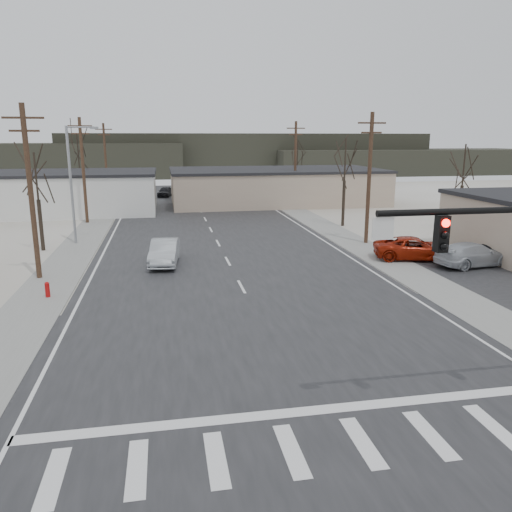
{
  "coord_description": "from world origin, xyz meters",
  "views": [
    {
      "loc": [
        -4.05,
        -18.31,
        8.13
      ],
      "look_at": [
        0.18,
        4.56,
        2.6
      ],
      "focal_mm": 35.0,
      "sensor_mm": 36.0,
      "label": 1
    }
  ],
  "objects": [
    {
      "name": "ground",
      "position": [
        0.0,
        0.0,
        0.0
      ],
      "size": [
        140.0,
        140.0,
        0.0
      ],
      "primitive_type": "plane",
      "color": "white",
      "rests_on": "ground"
    },
    {
      "name": "upole_right_b",
      "position": [
        11.5,
        40.0,
        5.22
      ],
      "size": [
        2.2,
        0.3,
        10.0
      ],
      "color": "#493222",
      "rests_on": "ground"
    },
    {
      "name": "tree_right_far",
      "position": [
        15.0,
        52.0,
        5.58
      ],
      "size": [
        3.52,
        3.52,
        7.84
      ],
      "color": "#32261E",
      "rests_on": "ground"
    },
    {
      "name": "cross_road",
      "position": [
        0.0,
        0.0,
        0.02
      ],
      "size": [
        90.0,
        10.0,
        0.04
      ],
      "primitive_type": "cube",
      "color": "black",
      "rests_on": "ground"
    },
    {
      "name": "upole_right_a",
      "position": [
        11.5,
        18.0,
        5.22
      ],
      "size": [
        2.2,
        0.3,
        10.0
      ],
      "color": "#493222",
      "rests_on": "ground"
    },
    {
      "name": "hill_center",
      "position": [
        15.0,
        96.0,
        4.5
      ],
      "size": [
        80.0,
        18.0,
        9.0
      ],
      "primitive_type": "cube",
      "color": "#333026",
      "rests_on": "ground"
    },
    {
      "name": "hill_left",
      "position": [
        -35.0,
        92.0,
        3.5
      ],
      "size": [
        70.0,
        18.0,
        7.0
      ],
      "primitive_type": "cube",
      "color": "#333026",
      "rests_on": "ground"
    },
    {
      "name": "fire_hydrant",
      "position": [
        -10.2,
        8.0,
        0.45
      ],
      "size": [
        0.24,
        0.24,
        0.87
      ],
      "color": "#A50C0C",
      "rests_on": "ground"
    },
    {
      "name": "tree_left_far",
      "position": [
        -14.0,
        46.0,
        6.28
      ],
      "size": [
        3.96,
        3.96,
        8.82
      ],
      "color": "#32261E",
      "rests_on": "ground"
    },
    {
      "name": "car_parked_dark_a",
      "position": [
        18.21,
        10.93,
        0.72
      ],
      "size": [
        4.19,
        2.03,
        1.38
      ],
      "primitive_type": "imported",
      "rotation": [
        0.0,
        0.0,
        1.67
      ],
      "color": "black",
      "rests_on": "parking_lot"
    },
    {
      "name": "car_parked_silver",
      "position": [
        15.41,
        9.87,
        0.79
      ],
      "size": [
        5.53,
        3.01,
        1.52
      ],
      "primitive_type": "imported",
      "rotation": [
        0.0,
        0.0,
        1.75
      ],
      "color": "#A1A6AC",
      "rests_on": "parking_lot"
    },
    {
      "name": "tree_lot",
      "position": [
        22.0,
        22.0,
        5.58
      ],
      "size": [
        3.52,
        3.52,
        7.84
      ],
      "color": "#32261E",
      "rests_on": "ground"
    },
    {
      "name": "main_road",
      "position": [
        0.0,
        15.0,
        0.02
      ],
      "size": [
        18.0,
        110.0,
        0.05
      ],
      "primitive_type": "cube",
      "color": "black",
      "rests_on": "ground"
    },
    {
      "name": "building_right_far",
      "position": [
        10.0,
        44.0,
        2.15
      ],
      "size": [
        26.3,
        14.3,
        4.3
      ],
      "color": "tan",
      "rests_on": "ground"
    },
    {
      "name": "sidewalk_right",
      "position": [
        10.6,
        20.0,
        0.03
      ],
      "size": [
        3.0,
        90.0,
        0.06
      ],
      "primitive_type": "cube",
      "color": "gray",
      "rests_on": "ground"
    },
    {
      "name": "tree_right_mid",
      "position": [
        12.5,
        26.0,
        5.93
      ],
      "size": [
        3.74,
        3.74,
        8.33
      ],
      "color": "#32261E",
      "rests_on": "ground"
    },
    {
      "name": "building_left_far",
      "position": [
        -16.0,
        40.0,
        2.26
      ],
      "size": [
        22.3,
        12.3,
        4.5
      ],
      "color": "silver",
      "rests_on": "ground"
    },
    {
      "name": "car_far_a",
      "position": [
        4.2,
        47.27,
        0.78
      ],
      "size": [
        3.88,
        5.49,
        1.48
      ],
      "primitive_type": "imported",
      "rotation": [
        0.0,
        0.0,
        3.54
      ],
      "color": "black",
      "rests_on": "main_road"
    },
    {
      "name": "sidewalk_left",
      "position": [
        -10.6,
        20.0,
        0.03
      ],
      "size": [
        3.0,
        90.0,
        0.06
      ],
      "primitive_type": "cube",
      "color": "gray",
      "rests_on": "ground"
    },
    {
      "name": "tree_left_near",
      "position": [
        -13.0,
        20.0,
        5.23
      ],
      "size": [
        3.3,
        3.3,
        7.35
      ],
      "color": "#32261E",
      "rests_on": "ground"
    },
    {
      "name": "upole_left_b",
      "position": [
        -11.5,
        12.0,
        5.22
      ],
      "size": [
        2.2,
        0.3,
        10.0
      ],
      "color": "#493222",
      "rests_on": "ground"
    },
    {
      "name": "hill_right",
      "position": [
        50.0,
        90.0,
        2.75
      ],
      "size": [
        60.0,
        18.0,
        5.5
      ],
      "primitive_type": "cube",
      "color": "#333026",
      "rests_on": "ground"
    },
    {
      "name": "upole_left_d",
      "position": [
        -11.5,
        52.0,
        5.22
      ],
      "size": [
        2.2,
        0.3,
        10.0
      ],
      "color": "#493222",
      "rests_on": "ground"
    },
    {
      "name": "streetlight_main",
      "position": [
        -10.8,
        22.0,
        5.09
      ],
      "size": [
        2.4,
        0.25,
        9.0
      ],
      "color": "gray",
      "rests_on": "ground"
    },
    {
      "name": "car_far_b",
      "position": [
        -3.84,
        53.11,
        0.73
      ],
      "size": [
        2.51,
        4.28,
        1.37
      ],
      "primitive_type": "imported",
      "rotation": [
        0.0,
        0.0,
        -0.24
      ],
      "color": "black",
      "rests_on": "main_road"
    },
    {
      "name": "car_parked_red",
      "position": [
        12.61,
        12.29,
        0.79
      ],
      "size": [
        5.9,
        3.79,
        1.51
      ],
      "primitive_type": "imported",
      "rotation": [
        0.0,
        0.0,
        1.32
      ],
      "color": "#941A08",
      "rests_on": "parking_lot"
    },
    {
      "name": "sedan_crossing",
      "position": [
        -4.16,
        14.0,
        0.85
      ],
      "size": [
        2.17,
        5.01,
        1.6
      ],
      "primitive_type": "imported",
      "rotation": [
        0.0,
        0.0,
        -0.1
      ],
      "color": "#9DA3A8",
      "rests_on": "main_road"
    },
    {
      "name": "upole_left_c",
      "position": [
        -11.5,
        32.0,
        5.22
      ],
      "size": [
        2.2,
        0.3,
        10.0
      ],
      "color": "#493222",
      "rests_on": "ground"
    }
  ]
}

